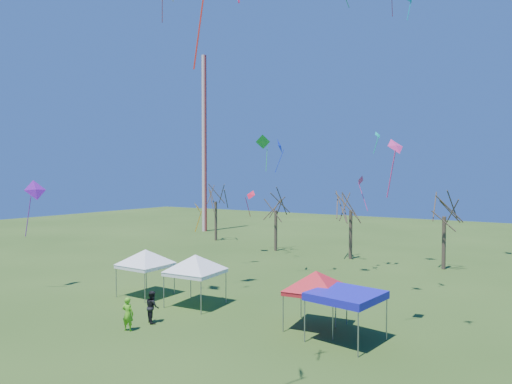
# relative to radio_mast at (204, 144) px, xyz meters

# --- Properties ---
(ground) EXTENTS (140.00, 140.00, 0.00)m
(ground) POSITION_rel_radio_mast_xyz_m (28.00, -34.00, -12.50)
(ground) COLOR #2D4917
(ground) RESTS_ON ground
(radio_mast) EXTENTS (0.70, 0.70, 25.00)m
(radio_mast) POSITION_rel_radio_mast_xyz_m (0.00, 0.00, 0.00)
(radio_mast) COLOR silver
(radio_mast) RESTS_ON ground
(tree_0) EXTENTS (3.83, 3.83, 8.44)m
(tree_0) POSITION_rel_radio_mast_xyz_m (7.15, -6.62, -6.01)
(tree_0) COLOR #3D2D21
(tree_0) RESTS_ON ground
(tree_1) EXTENTS (3.42, 3.42, 7.54)m
(tree_1) POSITION_rel_radio_mast_xyz_m (17.23, -9.35, -6.71)
(tree_1) COLOR #3D2D21
(tree_1) RESTS_ON ground
(tree_2) EXTENTS (3.71, 3.71, 8.18)m
(tree_2) POSITION_rel_radio_mast_xyz_m (25.63, -9.62, -6.21)
(tree_2) COLOR #3D2D21
(tree_2) RESTS_ON ground
(tree_3) EXTENTS (3.59, 3.59, 7.91)m
(tree_3) POSITION_rel_radio_mast_xyz_m (34.03, -9.96, -6.42)
(tree_3) COLOR #3D2D21
(tree_3) RESTS_ON ground
(tent_white_west) EXTENTS (4.00, 4.00, 3.53)m
(tent_white_west) POSITION_rel_radio_mast_xyz_m (19.09, -29.63, -9.65)
(tent_white_west) COLOR gray
(tent_white_west) RESTS_ON ground
(tent_white_mid) EXTENTS (4.07, 4.07, 3.60)m
(tent_white_mid) POSITION_rel_radio_mast_xyz_m (23.36, -29.63, -9.60)
(tent_white_mid) COLOR gray
(tent_white_mid) RESTS_ON ground
(tent_red) EXTENTS (3.89, 3.89, 3.45)m
(tent_red) POSITION_rel_radio_mast_xyz_m (31.33, -29.46, -9.71)
(tent_red) COLOR gray
(tent_red) RESTS_ON ground
(tent_blue) EXTENTS (3.42, 3.42, 2.37)m
(tent_blue) POSITION_rel_radio_mast_xyz_m (33.34, -30.38, -10.32)
(tent_blue) COLOR gray
(tent_blue) RESTS_ON ground
(person_dark) EXTENTS (1.05, 0.98, 1.72)m
(person_dark) POSITION_rel_radio_mast_xyz_m (23.54, -33.40, -11.64)
(person_dark) COLOR black
(person_dark) RESTS_ON ground
(person_green) EXTENTS (0.71, 0.55, 1.72)m
(person_green) POSITION_rel_radio_mast_xyz_m (23.44, -35.01, -11.64)
(person_green) COLOR #5AB91D
(person_green) RESTS_ON ground
(kite_14) EXTENTS (1.07, 1.58, 3.92)m
(kite_14) POSITION_rel_radio_mast_xyz_m (11.75, -32.72, -5.58)
(kite_14) COLOR purple
(kite_14) RESTS_ON ground
(kite_17) EXTENTS (1.10, 1.21, 3.01)m
(kite_17) POSITION_rel_radio_mast_xyz_m (34.91, -27.91, -3.17)
(kite_17) COLOR #DF317F
(kite_17) RESTS_ON ground
(kite_11) EXTENTS (0.89, 1.31, 2.69)m
(kite_11) POSITION_rel_radio_mast_xyz_m (23.70, -19.80, -2.27)
(kite_11) COLOR #1531E3
(kite_11) RESTS_ON ground
(kite_13) EXTENTS (1.20, 0.90, 2.79)m
(kite_13) POSITION_rel_radio_mast_xyz_m (15.86, -12.08, -6.54)
(kite_13) COLOR red
(kite_13) RESTS_ON ground
(kite_2) EXTENTS (1.50, 0.98, 3.57)m
(kite_2) POSITION_rel_radio_mast_xyz_m (18.21, -13.50, -1.33)
(kite_2) COLOR #16942D
(kite_2) RESTS_ON ground
(kite_19) EXTENTS (0.63, 0.80, 1.85)m
(kite_19) POSITION_rel_radio_mast_xyz_m (29.45, -13.67, -1.26)
(kite_19) COLOR #0CC2A6
(kite_19) RESTS_ON ground
(kite_1) EXTENTS (0.91, 0.88, 1.82)m
(kite_1) POSITION_rel_radio_mast_xyz_m (23.60, -29.64, -6.54)
(kite_1) COLOR orange
(kite_1) RESTS_ON ground
(kite_22) EXTENTS (0.91, 0.97, 2.93)m
(kite_22) POSITION_rel_radio_mast_xyz_m (28.61, -15.28, -5.04)
(kite_22) COLOR #D12E98
(kite_22) RESTS_ON ground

